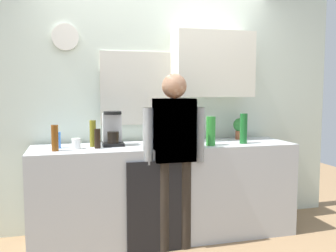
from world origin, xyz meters
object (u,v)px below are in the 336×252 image
(cup_terracotta_mug, at_px, (189,141))
(coffee_maker, at_px, (112,130))
(mixing_bowl, at_px, (167,142))
(person_at_sink, at_px, (174,147))
(bottle_amber_beer, at_px, (55,138))
(cup_white_mug, at_px, (76,144))
(dish_soap, at_px, (58,140))
(bottle_green_wine, at_px, (244,129))
(bottle_dark_sauce, at_px, (97,139))
(bottle_clear_soda, at_px, (211,131))
(potted_plant, at_px, (240,127))
(person_guest, at_px, (174,147))
(bottle_olive_oil, at_px, (93,133))

(cup_terracotta_mug, bearing_deg, coffee_maker, 164.21)
(mixing_bowl, xyz_separation_m, person_at_sink, (0.01, -0.21, -0.02))
(bottle_amber_beer, xyz_separation_m, cup_white_mug, (0.18, 0.08, -0.07))
(mixing_bowl, xyz_separation_m, dish_soap, (-1.01, 0.13, 0.04))
(cup_terracotta_mug, bearing_deg, bottle_green_wine, -1.42)
(bottle_green_wine, distance_m, person_at_sink, 0.80)
(cup_terracotta_mug, distance_m, mixing_bowl, 0.21)
(coffee_maker, relative_size, person_at_sink, 0.21)
(bottle_dark_sauce, xyz_separation_m, dish_soap, (-0.35, 0.10, -0.01))
(bottle_clear_soda, distance_m, potted_plant, 0.60)
(bottle_amber_beer, relative_size, dish_soap, 1.28)
(coffee_maker, relative_size, dish_soap, 1.83)
(bottle_amber_beer, bearing_deg, coffee_maker, 21.88)
(bottle_clear_soda, relative_size, potted_plant, 1.22)
(mixing_bowl, relative_size, person_guest, 0.14)
(dish_soap, bearing_deg, person_at_sink, -18.73)
(cup_white_mug, bearing_deg, dish_soap, 153.51)
(bottle_amber_beer, bearing_deg, bottle_olive_oil, 27.17)
(bottle_amber_beer, xyz_separation_m, person_at_sink, (1.03, -0.18, -0.09))
(bottle_green_wine, bearing_deg, bottle_olive_oil, 173.10)
(bottle_clear_soda, height_order, cup_white_mug, bottle_clear_soda)
(bottle_amber_beer, relative_size, cup_terracotta_mug, 2.50)
(bottle_dark_sauce, height_order, bottle_olive_oil, bottle_olive_oil)
(bottle_dark_sauce, bearing_deg, bottle_green_wine, -2.54)
(bottle_green_wine, bearing_deg, mixing_bowl, 177.42)
(mixing_bowl, bearing_deg, bottle_olive_oil, 168.28)
(potted_plant, bearing_deg, dish_soap, -175.46)
(bottle_amber_beer, bearing_deg, cup_terracotta_mug, 0.43)
(coffee_maker, distance_m, bottle_green_wine, 1.30)
(bottle_dark_sauce, height_order, dish_soap, same)
(bottle_dark_sauce, distance_m, person_at_sink, 0.71)
(cup_white_mug, bearing_deg, bottle_olive_oil, 31.38)
(bottle_clear_soda, xyz_separation_m, potted_plant, (0.48, 0.36, -0.01))
(bottle_green_wine, distance_m, dish_soap, 1.79)
(bottle_clear_soda, height_order, potted_plant, bottle_clear_soda)
(cup_terracotta_mug, relative_size, person_at_sink, 0.06)
(person_at_sink, height_order, person_guest, same)
(bottle_clear_soda, bearing_deg, potted_plant, 36.25)
(coffee_maker, xyz_separation_m, cup_white_mug, (-0.34, -0.13, -0.10))
(dish_soap, bearing_deg, mixing_bowl, -7.31)
(person_at_sink, bearing_deg, bottle_olive_oil, 157.65)
(person_guest, bearing_deg, bottle_olive_oil, -1.04)
(bottle_dark_sauce, bearing_deg, person_guest, -20.21)
(cup_terracotta_mug, xyz_separation_m, person_at_sink, (-0.21, -0.19, -0.02))
(bottle_clear_soda, xyz_separation_m, cup_white_mug, (-1.25, 0.12, -0.09))
(person_at_sink, bearing_deg, potted_plant, 33.93)
(dish_soap, bearing_deg, bottle_dark_sauce, -15.90)
(cup_terracotta_mug, distance_m, dish_soap, 1.23)
(cup_white_mug, bearing_deg, person_guest, -17.14)
(bottle_amber_beer, bearing_deg, person_at_sink, -10.14)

